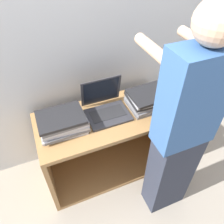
% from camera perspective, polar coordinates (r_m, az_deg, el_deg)
% --- Properties ---
extents(ground_plane, '(12.00, 12.00, 0.00)m').
position_cam_1_polar(ground_plane, '(2.31, 2.03, -19.08)').
color(ground_plane, '#9E9384').
extents(wall_back, '(8.00, 0.05, 2.40)m').
position_cam_1_polar(wall_back, '(1.94, -5.68, 16.72)').
color(wall_back, silver).
rests_on(wall_back, ground_plane).
extents(cart, '(1.25, 0.58, 0.73)m').
position_cam_1_polar(cart, '(2.20, -1.57, -6.81)').
color(cart, '#A87A47').
rests_on(cart, ground_plane).
extents(laptop_open, '(0.36, 0.33, 0.29)m').
position_cam_1_polar(laptop_open, '(1.89, -1.64, 1.30)').
color(laptop_open, '#333338').
rests_on(laptop_open, cart).
extents(laptop_stack_left, '(0.38, 0.30, 0.14)m').
position_cam_1_polar(laptop_stack_left, '(1.78, -12.79, -2.59)').
color(laptop_stack_left, '#B7B7BC').
rests_on(laptop_stack_left, cart).
extents(laptop_stack_right, '(0.38, 0.30, 0.14)m').
position_cam_1_polar(laptop_stack_right, '(1.98, 9.63, 3.45)').
color(laptop_stack_right, slate).
rests_on(laptop_stack_right, cart).
extents(person, '(0.40, 0.54, 1.79)m').
position_cam_1_polar(person, '(1.59, 17.61, -5.35)').
color(person, '#2D3342').
rests_on(person, ground_plane).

